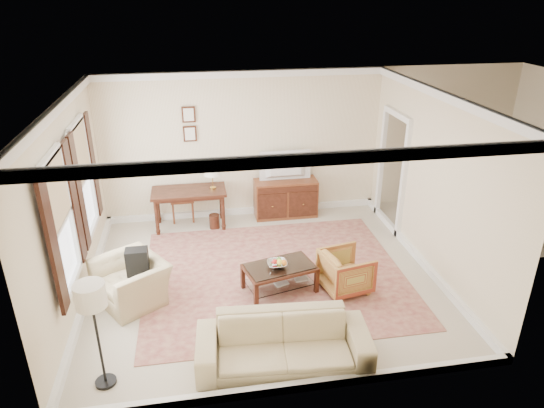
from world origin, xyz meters
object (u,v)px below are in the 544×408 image
object	(u,v)px
coffee_table	(279,272)
sofa	(283,336)
tv	(286,157)
sideboard	(286,198)
club_armchair	(130,275)
writing_desk	(189,196)
striped_armchair	(346,270)

from	to	relation	value
coffee_table	sofa	size ratio (longest dim) A/B	0.55
coffee_table	sofa	world-z (taller)	sofa
tv	sideboard	bearing A→B (deg)	-90.00
sideboard	sofa	size ratio (longest dim) A/B	0.59
club_armchair	sofa	distance (m)	2.59
writing_desk	coffee_table	world-z (taller)	writing_desk
striped_armchair	sofa	world-z (taller)	sofa
tv	sofa	xyz separation A→B (m)	(-0.86, -4.19, -0.85)
writing_desk	sofa	xyz separation A→B (m)	(1.06, -4.03, -0.24)
club_armchair	sofa	bearing A→B (deg)	16.19
writing_desk	coffee_table	xyz separation A→B (m)	(1.30, -2.47, -0.32)
coffee_table	sideboard	bearing A→B (deg)	76.84
sideboard	striped_armchair	world-z (taller)	sideboard
tv	club_armchair	size ratio (longest dim) A/B	0.97
coffee_table	club_armchair	bearing A→B (deg)	176.67
coffee_table	tv	bearing A→B (deg)	76.74
coffee_table	club_armchair	size ratio (longest dim) A/B	1.16
sofa	writing_desk	bearing A→B (deg)	109.14
sideboard	tv	world-z (taller)	tv
writing_desk	sideboard	size ratio (longest dim) A/B	1.12
tv	coffee_table	bearing A→B (deg)	76.74
tv	coffee_table	world-z (taller)	tv
striped_armchair	sideboard	bearing A→B (deg)	-3.25
tv	striped_armchair	distance (m)	2.94
sideboard	writing_desk	bearing A→B (deg)	-174.66
sideboard	striped_armchair	xyz separation A→B (m)	(0.39, -2.78, -0.03)
sideboard	tv	bearing A→B (deg)	-90.00
coffee_table	striped_armchair	size ratio (longest dim) A/B	1.65
sideboard	sofa	xyz separation A→B (m)	(-0.86, -4.21, 0.03)
writing_desk	striped_armchair	size ratio (longest dim) A/B	1.99
striped_armchair	sofa	distance (m)	1.90
writing_desk	sideboard	xyz separation A→B (m)	(1.92, 0.18, -0.27)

